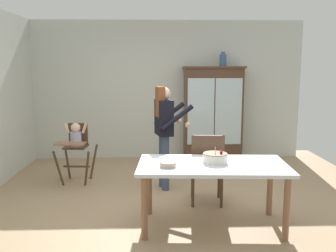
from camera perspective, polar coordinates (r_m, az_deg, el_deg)
ground_plane at (r=5.00m, az=0.61°, el=-12.12°), size 6.24×6.24×0.00m
wall_back at (r=7.30m, az=-0.28°, el=5.54°), size 5.32×0.06×2.70m
china_cabinet at (r=7.16m, az=6.96°, el=1.92°), size 1.16×0.48×1.82m
ceramic_vase at (r=7.14m, az=8.52°, el=10.11°), size 0.13×0.13×0.27m
high_chair_with_toddler at (r=5.95m, az=-14.10°, el=-2.36°), size 0.61×0.71×0.95m
adult_person at (r=5.41m, az=-0.56°, el=0.17°), size 0.59×0.58×1.53m
dining_table at (r=4.20m, az=6.91°, el=-7.02°), size 1.71×0.96×0.74m
birthday_cake at (r=4.22m, az=7.31°, el=-4.91°), size 0.28×0.28×0.19m
serving_bowl at (r=4.02m, az=-0.02°, el=-5.94°), size 0.18×0.18×0.05m
dining_chair_far_side at (r=4.85m, az=6.10°, el=-5.93°), size 0.47×0.47×0.96m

